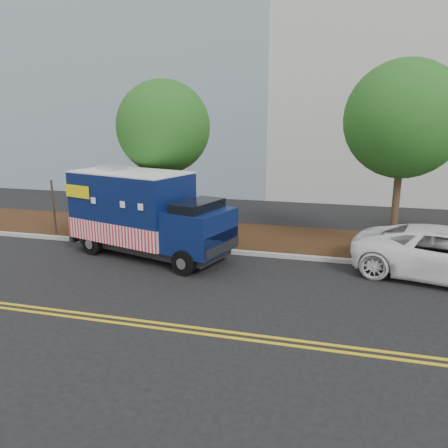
# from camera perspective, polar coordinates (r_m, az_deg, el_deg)

# --- Properties ---
(ground) EXTENTS (120.00, 120.00, 0.00)m
(ground) POSITION_cam_1_polar(r_m,az_deg,el_deg) (15.61, -9.35, -4.64)
(ground) COLOR black
(ground) RESTS_ON ground
(curb) EXTENTS (120.00, 0.18, 0.15)m
(curb) POSITION_cam_1_polar(r_m,az_deg,el_deg) (16.81, -7.42, -2.95)
(curb) COLOR #9E9E99
(curb) RESTS_ON ground
(mulch_strip) EXTENTS (120.00, 4.00, 0.15)m
(mulch_strip) POSITION_cam_1_polar(r_m,az_deg,el_deg) (18.69, -5.00, -1.16)
(mulch_strip) COLOR black
(mulch_strip) RESTS_ON ground
(centerline_near) EXTENTS (120.00, 0.10, 0.01)m
(centerline_near) POSITION_cam_1_polar(r_m,az_deg,el_deg) (11.98, -18.19, -11.00)
(centerline_near) COLOR gold
(centerline_near) RESTS_ON ground
(centerline_far) EXTENTS (120.00, 0.10, 0.01)m
(centerline_far) POSITION_cam_1_polar(r_m,az_deg,el_deg) (11.79, -18.85, -11.46)
(centerline_far) COLOR gold
(centerline_far) RESTS_ON ground
(tree_b) EXTENTS (3.75, 3.75, 6.36)m
(tree_b) POSITION_cam_1_polar(r_m,az_deg,el_deg) (18.13, -7.91, 12.38)
(tree_b) COLOR #38281C
(tree_b) RESTS_ON ground
(tree_c) EXTENTS (4.02, 4.02, 6.82)m
(tree_c) POSITION_cam_1_polar(r_m,az_deg,el_deg) (16.45, 22.42, 12.48)
(tree_c) COLOR #38281C
(tree_c) RESTS_ON ground
(sign_post) EXTENTS (0.06, 0.06, 2.40)m
(sign_post) POSITION_cam_1_polar(r_m,az_deg,el_deg) (19.30, -21.34, 1.84)
(sign_post) COLOR #473828
(sign_post) RESTS_ON ground
(food_truck) EXTENTS (6.45, 3.83, 3.21)m
(food_truck) POSITION_cam_1_polar(r_m,az_deg,el_deg) (15.91, -10.46, 1.11)
(food_truck) COLOR black
(food_truck) RESTS_ON ground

